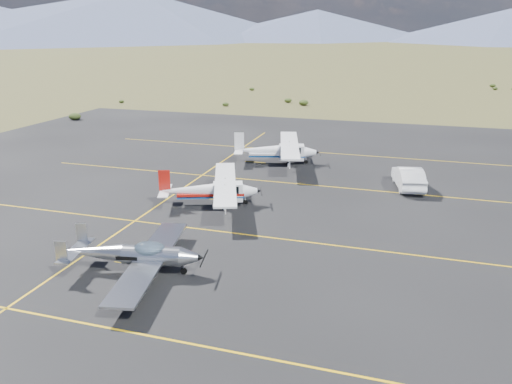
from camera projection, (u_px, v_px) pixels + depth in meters
The scene contains 6 objects.
ground at pixel (210, 245), 28.50m from camera, with size 1600.00×1600.00×0.00m, color #383D1C.
apron at pixel (248, 205), 34.85m from camera, with size 72.00×72.00×0.02m, color black.
aircraft_low_wing at pixel (137, 255), 24.97m from camera, with size 6.91×9.52×2.06m.
aircraft_cessna at pixel (211, 190), 34.54m from camera, with size 7.19×10.03×2.59m.
aircraft_plain at pixel (277, 150), 45.27m from camera, with size 7.35×11.18×2.84m.
sedan at pixel (408, 177), 38.44m from camera, with size 1.79×5.12×1.69m, color white.
Camera 1 is at (10.24, -24.19, 11.75)m, focal length 35.00 mm.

